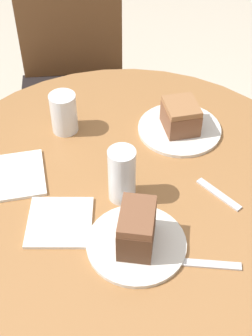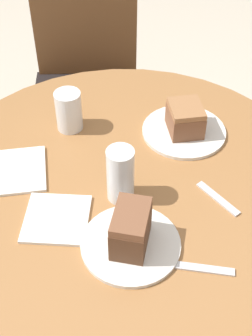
{
  "view_description": "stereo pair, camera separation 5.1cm",
  "coord_description": "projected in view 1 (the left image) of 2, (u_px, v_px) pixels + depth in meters",
  "views": [
    {
      "loc": [
        -0.12,
        -0.81,
        1.59
      ],
      "look_at": [
        0.0,
        0.0,
        0.8
      ],
      "focal_mm": 50.0,
      "sensor_mm": 36.0,
      "label": 1
    },
    {
      "loc": [
        -0.07,
        -0.81,
        1.59
      ],
      "look_at": [
        0.0,
        0.0,
        0.8
      ],
      "focal_mm": 50.0,
      "sensor_mm": 36.0,
      "label": 2
    }
  ],
  "objects": [
    {
      "name": "cake_slice_far",
      "position": [
        181.0,
        116.0,
        1.27
      ],
      "size": [
        0.09,
        0.11,
        0.08
      ],
      "rotation": [
        0.0,
        0.0,
        3.21
      ],
      "color": "brown",
      "rests_on": "plate_far"
    },
    {
      "name": "glass_lemonade",
      "position": [
        64.0,
        115.0,
        1.27
      ],
      "size": [
        0.07,
        0.07,
        0.11
      ],
      "color": "beige",
      "rests_on": "table"
    },
    {
      "name": "fork",
      "position": [
        197.0,
        263.0,
        0.98
      ],
      "size": [
        0.18,
        0.06,
        0.0
      ],
      "rotation": [
        0.0,
        0.0,
        2.9
      ],
      "color": "silver",
      "rests_on": "table"
    },
    {
      "name": "plate_far",
      "position": [
        179.0,
        129.0,
        1.3
      ],
      "size": [
        0.23,
        0.23,
        0.01
      ],
      "color": "silver",
      "rests_on": "table"
    },
    {
      "name": "napkin_stack",
      "position": [
        12.0,
        176.0,
        1.17
      ],
      "size": [
        0.17,
        0.17,
        0.01
      ],
      "rotation": [
        0.0,
        0.0,
        0.07
      ],
      "color": "white",
      "rests_on": "table"
    },
    {
      "name": "ground_plane",
      "position": [
        126.0,
        326.0,
        1.69
      ],
      "size": [
        8.0,
        8.0,
        0.0
      ],
      "primitive_type": "plane",
      "color": "beige"
    },
    {
      "name": "glass_water",
      "position": [
        122.0,
        177.0,
        1.08
      ],
      "size": [
        0.06,
        0.06,
        0.14
      ],
      "color": "silver",
      "rests_on": "table"
    },
    {
      "name": "cake_slice_near",
      "position": [
        137.0,
        228.0,
        0.98
      ],
      "size": [
        0.1,
        0.13,
        0.1
      ],
      "rotation": [
        0.0,
        0.0,
        6.0
      ],
      "color": "brown",
      "rests_on": "plate_near"
    },
    {
      "name": "spoon",
      "position": [
        219.0,
        194.0,
        1.13
      ],
      "size": [
        0.09,
        0.12,
        0.0
      ],
      "rotation": [
        0.0,
        0.0,
        2.15
      ],
      "color": "silver",
      "rests_on": "table"
    },
    {
      "name": "napkin_side",
      "position": [
        60.0,
        222.0,
        1.06
      ],
      "size": [
        0.17,
        0.17,
        0.01
      ],
      "rotation": [
        0.0,
        0.0,
        -0.15
      ],
      "color": "white",
      "rests_on": "table"
    },
    {
      "name": "plate_near",
      "position": [
        136.0,
        244.0,
        1.02
      ],
      "size": [
        0.22,
        0.22,
        0.01
      ],
      "color": "silver",
      "rests_on": "table"
    },
    {
      "name": "chair",
      "position": [
        74.0,
        84.0,
        1.98
      ],
      "size": [
        0.47,
        0.46,
        0.9
      ],
      "rotation": [
        0.0,
        0.0,
        -0.04
      ],
      "color": "brown",
      "rests_on": "ground_plane"
    },
    {
      "name": "table",
      "position": [
        126.0,
        229.0,
        1.3
      ],
      "size": [
        1.02,
        1.02,
        0.76
      ],
      "color": "#9E6B3D",
      "rests_on": "ground_plane"
    }
  ]
}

